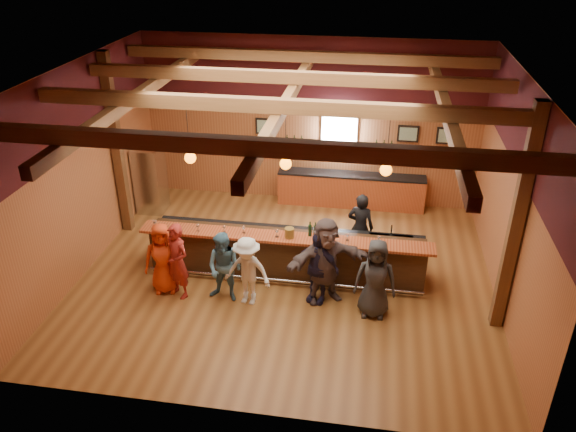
{
  "coord_description": "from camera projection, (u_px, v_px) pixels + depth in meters",
  "views": [
    {
      "loc": [
        1.71,
        -10.34,
        7.06
      ],
      "look_at": [
        0.0,
        0.3,
        1.35
      ],
      "focal_mm": 35.0,
      "sensor_mm": 36.0,
      "label": 1
    }
  ],
  "objects": [
    {
      "name": "back_bar_cabinet",
      "position": [
        351.0,
        190.0,
        15.42
      ],
      "size": [
        4.0,
        0.52,
        0.95
      ],
      "color": "#90371A",
      "rests_on": "ground"
    },
    {
      "name": "glass_e",
      "position": [
        277.0,
        231.0,
        11.81
      ],
      "size": [
        0.09,
        0.09,
        0.19
      ],
      "color": "silver",
      "rests_on": "bar_counter"
    },
    {
      "name": "glass_g",
      "position": [
        348.0,
        235.0,
        11.69
      ],
      "size": [
        0.08,
        0.08,
        0.17
      ],
      "color": "silver",
      "rests_on": "bar_counter"
    },
    {
      "name": "glass_c",
      "position": [
        224.0,
        227.0,
        12.0
      ],
      "size": [
        0.08,
        0.08,
        0.17
      ],
      "color": "silver",
      "rests_on": "bar_counter"
    },
    {
      "name": "glass_f",
      "position": [
        323.0,
        235.0,
        11.71
      ],
      "size": [
        0.07,
        0.07,
        0.16
      ],
      "color": "silver",
      "rests_on": "bar_counter"
    },
    {
      "name": "stainless_fridge",
      "position": [
        150.0,
        180.0,
        14.99
      ],
      "size": [
        0.7,
        0.7,
        1.8
      ],
      "primitive_type": "cube",
      "color": "silver",
      "rests_on": "ground"
    },
    {
      "name": "customer_navy",
      "position": [
        317.0,
        267.0,
        11.39
      ],
      "size": [
        1.01,
        0.61,
        1.61
      ],
      "primitive_type": "imported",
      "rotation": [
        0.0,
        0.0,
        -0.25
      ],
      "color": "#1F1C39",
      "rests_on": "ground"
    },
    {
      "name": "glass_h",
      "position": [
        379.0,
        238.0,
        11.57
      ],
      "size": [
        0.09,
        0.09,
        0.19
      ],
      "color": "silver",
      "rests_on": "bar_counter"
    },
    {
      "name": "pendant_lights",
      "position": [
        286.0,
        163.0,
        11.3
      ],
      "size": [
        4.24,
        0.24,
        1.37
      ],
      "color": "black",
      "rests_on": "room"
    },
    {
      "name": "customer_denim",
      "position": [
        224.0,
        268.0,
        11.45
      ],
      "size": [
        0.84,
        0.7,
        1.55
      ],
      "primitive_type": "imported",
      "rotation": [
        0.0,
        0.0,
        -0.17
      ],
      "color": "teal",
      "rests_on": "ground"
    },
    {
      "name": "glass_b",
      "position": [
        198.0,
        226.0,
        12.03
      ],
      "size": [
        0.08,
        0.08,
        0.18
      ],
      "color": "silver",
      "rests_on": "bar_counter"
    },
    {
      "name": "room",
      "position": [
        286.0,
        139.0,
        11.11
      ],
      "size": [
        9.04,
        9.0,
        4.52
      ],
      "color": "brown",
      "rests_on": "ground"
    },
    {
      "name": "wine_shelves",
      "position": [
        338.0,
        148.0,
        15.08
      ],
      "size": [
        3.0,
        0.18,
        0.3
      ],
      "color": "#90371A",
      "rests_on": "room"
    },
    {
      "name": "bartender",
      "position": [
        360.0,
        227.0,
        12.82
      ],
      "size": [
        0.66,
        0.49,
        1.66
      ],
      "primitive_type": "imported",
      "rotation": [
        0.0,
        0.0,
        2.99
      ],
      "color": "black",
      "rests_on": "ground"
    },
    {
      "name": "customer_white",
      "position": [
        247.0,
        271.0,
        11.34
      ],
      "size": [
        1.07,
        0.73,
        1.52
      ],
      "primitive_type": "imported",
      "rotation": [
        0.0,
        0.0,
        -0.17
      ],
      "color": "silver",
      "rests_on": "ground"
    },
    {
      "name": "customer_redvest",
      "position": [
        177.0,
        261.0,
        11.54
      ],
      "size": [
        0.73,
        0.66,
        1.67
      ],
      "primitive_type": "imported",
      "rotation": [
        0.0,
        0.0,
        -0.55
      ],
      "color": "maroon",
      "rests_on": "ground"
    },
    {
      "name": "customer_brown",
      "position": [
        326.0,
        261.0,
        11.35
      ],
      "size": [
        1.82,
        1.29,
        1.9
      ],
      "primitive_type": "imported",
      "rotation": [
        0.0,
        0.0,
        0.47
      ],
      "color": "#544343",
      "rests_on": "ground"
    },
    {
      "name": "glass_d",
      "position": [
        244.0,
        228.0,
        11.98
      ],
      "size": [
        0.08,
        0.08,
        0.17
      ],
      "color": "silver",
      "rests_on": "bar_counter"
    },
    {
      "name": "customer_orange",
      "position": [
        163.0,
        258.0,
        11.72
      ],
      "size": [
        0.87,
        0.67,
        1.58
      ],
      "primitive_type": "imported",
      "rotation": [
        0.0,
        0.0,
        0.24
      ],
      "color": "red",
      "rests_on": "ground"
    },
    {
      "name": "customer_dark",
      "position": [
        375.0,
        279.0,
        10.96
      ],
      "size": [
        0.83,
        0.55,
        1.69
      ],
      "primitive_type": "imported",
      "rotation": [
        0.0,
        0.0,
        -0.02
      ],
      "color": "#2A2B2D",
      "rests_on": "ground"
    },
    {
      "name": "ice_bucket",
      "position": [
        289.0,
        233.0,
        11.81
      ],
      "size": [
        0.2,
        0.2,
        0.22
      ],
      "primitive_type": "cylinder",
      "color": "brown",
      "rests_on": "bar_counter"
    },
    {
      "name": "bottle_b",
      "position": [
        315.0,
        230.0,
        11.87
      ],
      "size": [
        0.07,
        0.07,
        0.31
      ],
      "color": "black",
      "rests_on": "bar_counter"
    },
    {
      "name": "bottle_a",
      "position": [
        310.0,
        230.0,
        11.86
      ],
      "size": [
        0.07,
        0.07,
        0.34
      ],
      "color": "black",
      "rests_on": "bar_counter"
    },
    {
      "name": "framed_pictures",
      "position": [
        372.0,
        132.0,
        14.79
      ],
      "size": [
        5.35,
        0.05,
        0.45
      ],
      "color": "black",
      "rests_on": "room"
    },
    {
      "name": "bar_counter",
      "position": [
        288.0,
        252.0,
        12.45
      ],
      "size": [
        6.3,
        1.07,
        1.11
      ],
      "color": "black",
      "rests_on": "ground"
    },
    {
      "name": "window",
      "position": [
        339.0,
        132.0,
        14.94
      ],
      "size": [
        0.95,
        0.09,
        0.95
      ],
      "color": "silver",
      "rests_on": "room"
    },
    {
      "name": "glass_a",
      "position": [
        155.0,
        222.0,
        12.16
      ],
      "size": [
        0.09,
        0.09,
        0.2
      ],
      "color": "silver",
      "rests_on": "bar_counter"
    }
  ]
}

